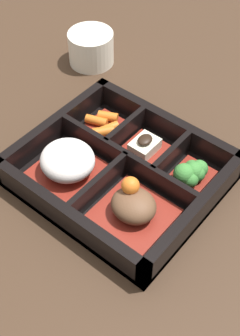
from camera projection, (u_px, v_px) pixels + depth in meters
ground_plane at (120, 180)px, 0.66m from camera, size 3.00×3.00×0.00m
bento_base at (120, 177)px, 0.66m from camera, size 0.26×0.23×0.01m
bento_rim at (122, 167)px, 0.64m from camera, size 0.26×0.23×0.05m
bowl_stew at (133, 206)px, 0.59m from camera, size 0.09×0.09×0.05m
bowl_rice at (68, 162)px, 0.64m from camera, size 0.09×0.09×0.05m
bowl_greens at (191, 173)px, 0.63m from camera, size 0.05×0.07×0.03m
bowl_tofu at (146, 149)px, 0.67m from camera, size 0.06×0.07×0.03m
bowl_carrots at (104, 127)px, 0.70m from camera, size 0.06×0.07×0.02m
tea_cup at (91, 47)px, 0.82m from camera, size 0.08×0.08×0.06m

